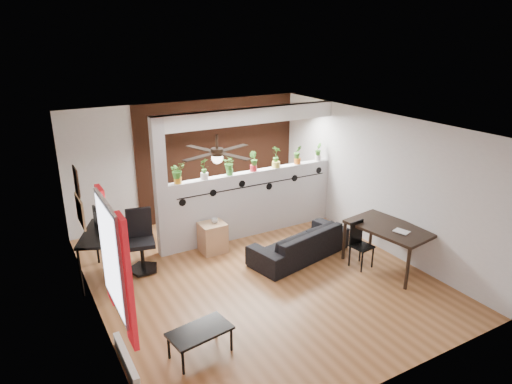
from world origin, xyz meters
name	(u,v)px	position (x,y,z in m)	size (l,w,h in m)	color
room_shell	(256,204)	(0.00, 0.00, 1.30)	(6.30, 7.10, 2.90)	brown
partition_wall	(254,203)	(0.80, 1.50, 0.68)	(3.60, 0.18, 1.35)	#BCBCC1
ceiling_header	(253,116)	(0.80, 1.50, 2.45)	(3.60, 0.18, 0.30)	silver
pier_column	(161,189)	(-1.11, 1.50, 1.30)	(0.22, 0.20, 2.60)	#BCBCC1
brick_panel	(222,157)	(0.80, 2.97, 1.30)	(3.90, 0.05, 2.60)	#A3502F
vine_decal	(256,185)	(0.80, 1.40, 1.08)	(3.31, 0.01, 0.30)	black
window_assembly	(113,259)	(-2.56, -1.20, 1.51)	(0.09, 1.30, 1.55)	white
baseboard_heater	(126,360)	(-2.54, -1.20, 0.09)	(0.08, 1.00, 0.18)	silver
corkboard	(80,211)	(-2.58, 0.95, 1.35)	(0.03, 0.60, 0.45)	#967148
framed_art	(76,181)	(-2.58, 0.90, 1.85)	(0.03, 0.34, 0.44)	#8C7259
ceiling_fan	(217,154)	(-0.80, -0.30, 2.31)	(1.19, 1.19, 0.43)	black
potted_plant_0	(177,172)	(-0.78, 1.50, 1.56)	(0.23, 0.19, 0.40)	orange
potted_plant_1	(204,168)	(-0.25, 1.50, 1.57)	(0.23, 0.20, 0.41)	white
potted_plant_2	(230,165)	(0.27, 1.50, 1.55)	(0.24, 0.24, 0.38)	#3D8C33
potted_plant_3	(253,161)	(0.80, 1.50, 1.56)	(0.23, 0.24, 0.39)	red
potted_plant_4	(276,156)	(1.33, 1.50, 1.59)	(0.27, 0.29, 0.45)	#E7D051
potted_plant_5	(298,154)	(1.85, 1.50, 1.56)	(0.23, 0.20, 0.40)	orange
potted_plant_6	(318,151)	(2.38, 1.50, 1.55)	(0.24, 0.24, 0.38)	white
sofa	(299,243)	(1.03, 0.17, 0.28)	(1.89, 0.74, 0.55)	black
cube_shelf	(213,237)	(-0.28, 1.16, 0.29)	(0.47, 0.42, 0.57)	tan
cup	(215,221)	(-0.23, 1.16, 0.62)	(0.12, 0.12, 0.10)	gray
computer_desk	(103,236)	(-2.25, 1.15, 0.77)	(1.04, 1.33, 0.85)	black
monitor	(100,223)	(-2.25, 1.30, 0.94)	(0.05, 0.32, 0.18)	black
office_chair	(141,245)	(-1.64, 1.13, 0.48)	(0.56, 0.56, 1.08)	black
dining_table	(390,231)	(2.17, -0.90, 0.69)	(1.07, 1.53, 0.77)	black
book	(399,233)	(2.07, -1.20, 0.79)	(0.18, 0.25, 0.02)	gray
folding_chair	(359,240)	(1.75, -0.62, 0.49)	(0.38, 0.38, 0.83)	black
coffee_table	(200,333)	(-1.64, -1.46, 0.33)	(0.86, 0.56, 0.37)	black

